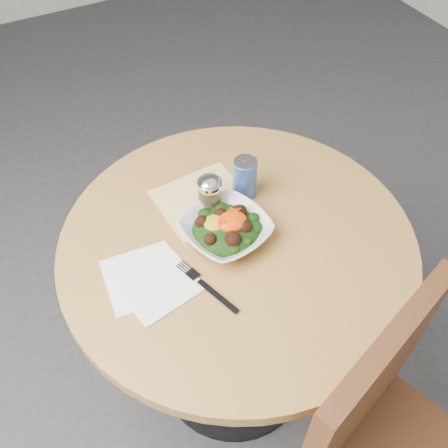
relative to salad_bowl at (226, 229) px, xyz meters
name	(u,v)px	position (x,y,z in m)	size (l,w,h in m)	color
ground	(233,368)	(0.02, -0.02, -0.78)	(6.00, 6.00, 0.00)	#2F2F31
table	(236,283)	(0.02, -0.02, -0.23)	(0.90, 0.90, 0.75)	black
cloth_napkin	(203,200)	(0.01, 0.14, -0.03)	(0.23, 0.21, 0.00)	#E59E0C
paper_napkins	(149,280)	(-0.22, -0.03, -0.03)	(0.21, 0.22, 0.00)	white
salad_bowl	(226,229)	(0.00, 0.00, 0.00)	(0.25, 0.25, 0.08)	silver
fork	(205,285)	(-0.11, -0.11, -0.02)	(0.08, 0.19, 0.00)	black
spice_shaker	(210,195)	(0.01, 0.10, 0.03)	(0.06, 0.06, 0.11)	silver
beverage_can	(245,178)	(0.11, 0.11, 0.03)	(0.06, 0.06, 0.12)	navy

